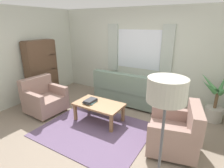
{
  "coord_description": "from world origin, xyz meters",
  "views": [
    {
      "loc": [
        2.05,
        -2.68,
        2.19
      ],
      "look_at": [
        0.02,
        0.7,
        0.84
      ],
      "focal_mm": 29.1,
      "sensor_mm": 36.0,
      "label": 1
    }
  ],
  "objects_px": {
    "couch": "(129,91)",
    "potted_plant": "(215,104)",
    "book_stack_on_table": "(90,101)",
    "armchair_left": "(44,99)",
    "armchair_right": "(176,133)",
    "standing_lamp": "(166,102)",
    "bookshelf": "(43,73)",
    "coffee_table": "(99,106)"
  },
  "relations": [
    {
      "from": "coffee_table",
      "to": "standing_lamp",
      "type": "height_order",
      "value": "standing_lamp"
    },
    {
      "from": "couch",
      "to": "coffee_table",
      "type": "height_order",
      "value": "couch"
    },
    {
      "from": "armchair_left",
      "to": "book_stack_on_table",
      "type": "relative_size",
      "value": 2.5
    },
    {
      "from": "bookshelf",
      "to": "book_stack_on_table",
      "type": "bearing_deg",
      "value": 79.96
    },
    {
      "from": "coffee_table",
      "to": "armchair_left",
      "type": "bearing_deg",
      "value": -167.08
    },
    {
      "from": "armchair_right",
      "to": "coffee_table",
      "type": "bearing_deg",
      "value": -107.95
    },
    {
      "from": "armchair_left",
      "to": "standing_lamp",
      "type": "relative_size",
      "value": 0.52
    },
    {
      "from": "book_stack_on_table",
      "to": "armchair_left",
      "type": "bearing_deg",
      "value": -167.4
    },
    {
      "from": "couch",
      "to": "armchair_left",
      "type": "bearing_deg",
      "value": 43.63
    },
    {
      "from": "coffee_table",
      "to": "book_stack_on_table",
      "type": "bearing_deg",
      "value": -165.04
    },
    {
      "from": "potted_plant",
      "to": "coffee_table",
      "type": "bearing_deg",
      "value": -148.26
    },
    {
      "from": "couch",
      "to": "armchair_left",
      "type": "relative_size",
      "value": 2.16
    },
    {
      "from": "book_stack_on_table",
      "to": "bookshelf",
      "type": "xyz_separation_m",
      "value": [
        -2.01,
        0.36,
        0.29
      ]
    },
    {
      "from": "armchair_right",
      "to": "potted_plant",
      "type": "xyz_separation_m",
      "value": [
        0.53,
        1.55,
        0.05
      ]
    },
    {
      "from": "armchair_right",
      "to": "potted_plant",
      "type": "height_order",
      "value": "potted_plant"
    },
    {
      "from": "armchair_left",
      "to": "armchair_right",
      "type": "xyz_separation_m",
      "value": [
        3.21,
        0.19,
        0.0
      ]
    },
    {
      "from": "armchair_right",
      "to": "book_stack_on_table",
      "type": "bearing_deg",
      "value": -105.9
    },
    {
      "from": "potted_plant",
      "to": "armchair_right",
      "type": "bearing_deg",
      "value": -108.82
    },
    {
      "from": "potted_plant",
      "to": "bookshelf",
      "type": "relative_size",
      "value": 0.62
    },
    {
      "from": "book_stack_on_table",
      "to": "standing_lamp",
      "type": "height_order",
      "value": "standing_lamp"
    },
    {
      "from": "potted_plant",
      "to": "bookshelf",
      "type": "xyz_separation_m",
      "value": [
        -4.48,
        -1.11,
        0.36
      ]
    },
    {
      "from": "armchair_left",
      "to": "book_stack_on_table",
      "type": "distance_m",
      "value": 1.3
    },
    {
      "from": "standing_lamp",
      "to": "coffee_table",
      "type": "bearing_deg",
      "value": 142.1
    },
    {
      "from": "armchair_right",
      "to": "standing_lamp",
      "type": "xyz_separation_m",
      "value": [
        0.06,
        -1.27,
        1.1
      ]
    },
    {
      "from": "couch",
      "to": "standing_lamp",
      "type": "distance_m",
      "value": 3.28
    },
    {
      "from": "armchair_left",
      "to": "potted_plant",
      "type": "relative_size",
      "value": 0.83
    },
    {
      "from": "bookshelf",
      "to": "armchair_left",
      "type": "bearing_deg",
      "value": 49.37
    },
    {
      "from": "potted_plant",
      "to": "standing_lamp",
      "type": "xyz_separation_m",
      "value": [
        -0.47,
        -2.82,
        1.05
      ]
    },
    {
      "from": "potted_plant",
      "to": "bookshelf",
      "type": "height_order",
      "value": "bookshelf"
    },
    {
      "from": "coffee_table",
      "to": "book_stack_on_table",
      "type": "height_order",
      "value": "book_stack_on_table"
    },
    {
      "from": "coffee_table",
      "to": "bookshelf",
      "type": "distance_m",
      "value": 2.26
    },
    {
      "from": "book_stack_on_table",
      "to": "bookshelf",
      "type": "bearing_deg",
      "value": 169.96
    },
    {
      "from": "couch",
      "to": "armchair_left",
      "type": "distance_m",
      "value": 2.25
    },
    {
      "from": "book_stack_on_table",
      "to": "bookshelf",
      "type": "relative_size",
      "value": 0.2
    },
    {
      "from": "couch",
      "to": "potted_plant",
      "type": "bearing_deg",
      "value": -174.8
    },
    {
      "from": "armchair_right",
      "to": "bookshelf",
      "type": "xyz_separation_m",
      "value": [
        -3.95,
        0.45,
        0.41
      ]
    },
    {
      "from": "armchair_left",
      "to": "bookshelf",
      "type": "bearing_deg",
      "value": 52.26
    },
    {
      "from": "armchair_left",
      "to": "bookshelf",
      "type": "distance_m",
      "value": 1.06
    },
    {
      "from": "armchair_left",
      "to": "coffee_table",
      "type": "relative_size",
      "value": 0.8
    },
    {
      "from": "armchair_left",
      "to": "book_stack_on_table",
      "type": "height_order",
      "value": "armchair_left"
    },
    {
      "from": "coffee_table",
      "to": "couch",
      "type": "bearing_deg",
      "value": 82.27
    },
    {
      "from": "couch",
      "to": "potted_plant",
      "type": "relative_size",
      "value": 1.78
    }
  ]
}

